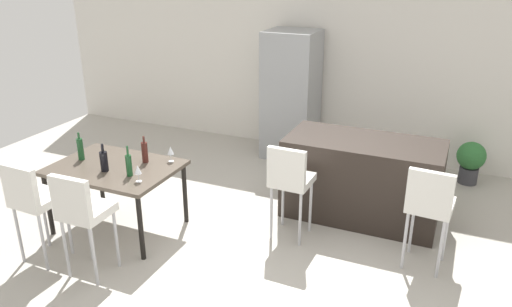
{
  "coord_description": "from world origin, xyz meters",
  "views": [
    {
      "loc": [
        1.55,
        -4.02,
        2.8
      ],
      "look_at": [
        -0.41,
        0.44,
        0.85
      ],
      "focal_mm": 34.8,
      "sensor_mm": 36.0,
      "label": 1
    }
  ],
  "objects": [
    {
      "name": "ground_plane",
      "position": [
        0.0,
        0.0,
        0.0
      ],
      "size": [
        10.0,
        10.0,
        0.0
      ],
      "primitive_type": "plane",
      "color": "#ADA89E"
    },
    {
      "name": "back_wall",
      "position": [
        0.0,
        3.0,
        1.45
      ],
      "size": [
        10.0,
        0.12,
        2.9
      ],
      "primitive_type": "cube",
      "color": "silver",
      "rests_on": "ground_plane"
    },
    {
      "name": "kitchen_island",
      "position": [
        0.6,
        1.11,
        0.46
      ],
      "size": [
        1.7,
        0.82,
        0.92
      ],
      "primitive_type": "cube",
      "color": "black",
      "rests_on": "ground_plane"
    },
    {
      "name": "bar_chair_left",
      "position": [
        0.02,
        0.31,
        0.7
      ],
      "size": [
        0.41,
        0.41,
        1.05
      ],
      "color": "silver",
      "rests_on": "ground_plane"
    },
    {
      "name": "bar_chair_middle",
      "position": [
        1.38,
        0.31,
        0.7
      ],
      "size": [
        0.43,
        0.43,
        1.05
      ],
      "color": "silver",
      "rests_on": "ground_plane"
    },
    {
      "name": "dining_table",
      "position": [
        -1.74,
        -0.24,
        0.67
      ],
      "size": [
        1.3,
        0.94,
        0.74
      ],
      "color": "#4C4238",
      "rests_on": "ground_plane"
    },
    {
      "name": "dining_chair_near",
      "position": [
        -2.04,
        -1.07,
        0.7
      ],
      "size": [
        0.41,
        0.41,
        1.05
      ],
      "color": "silver",
      "rests_on": "ground_plane"
    },
    {
      "name": "dining_chair_far",
      "position": [
        -1.45,
        -1.07,
        0.7
      ],
      "size": [
        0.41,
        0.41,
        1.05
      ],
      "color": "silver",
      "rests_on": "ground_plane"
    },
    {
      "name": "wine_bottle_inner",
      "position": [
        -1.5,
        -0.02,
        0.86
      ],
      "size": [
        0.07,
        0.07,
        0.29
      ],
      "color": "#471E19",
      "rests_on": "dining_table"
    },
    {
      "name": "wine_bottle_far",
      "position": [
        -1.44,
        -0.37,
        0.86
      ],
      "size": [
        0.06,
        0.06,
        0.32
      ],
      "color": "#194723",
      "rests_on": "dining_table"
    },
    {
      "name": "wine_bottle_near",
      "position": [
        -1.75,
        -0.38,
        0.85
      ],
      "size": [
        0.08,
        0.08,
        0.29
      ],
      "color": "black",
      "rests_on": "dining_table"
    },
    {
      "name": "wine_bottle_end",
      "position": [
        -2.18,
        -0.23,
        0.86
      ],
      "size": [
        0.07,
        0.07,
        0.31
      ],
      "color": "#194723",
      "rests_on": "dining_table"
    },
    {
      "name": "wine_glass_left",
      "position": [
        -1.26,
        0.11,
        0.86
      ],
      "size": [
        0.07,
        0.07,
        0.17
      ],
      "color": "silver",
      "rests_on": "dining_table"
    },
    {
      "name": "wine_glass_middle",
      "position": [
        -1.27,
        -0.45,
        0.86
      ],
      "size": [
        0.07,
        0.07,
        0.17
      ],
      "color": "silver",
      "rests_on": "dining_table"
    },
    {
      "name": "refrigerator",
      "position": [
        -0.79,
        2.56,
        0.92
      ],
      "size": [
        0.72,
        0.68,
        1.84
      ],
      "primitive_type": "cube",
      "color": "#939699",
      "rests_on": "ground_plane"
    },
    {
      "name": "potted_plant",
      "position": [
        1.72,
        2.55,
        0.33
      ],
      "size": [
        0.37,
        0.37,
        0.57
      ],
      "color": "#38383D",
      "rests_on": "ground_plane"
    }
  ]
}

